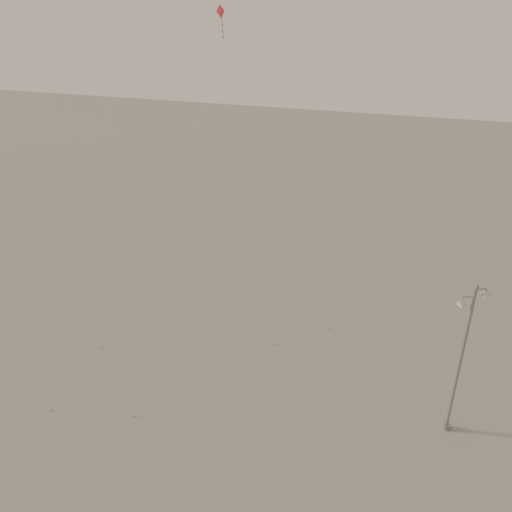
# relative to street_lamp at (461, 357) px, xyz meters

# --- Properties ---
(ground) EXTENTS (160.00, 160.00, 0.00)m
(ground) POSITION_rel_street_lamp_xyz_m (-10.28, -5.14, -5.04)
(ground) COLOR gray
(ground) RESTS_ON ground
(street_lamp) EXTENTS (1.57, 0.83, 9.46)m
(street_lamp) POSITION_rel_street_lamp_xyz_m (0.00, 0.00, 0.00)
(street_lamp) COLOR gray
(street_lamp) RESTS_ON ground
(kite_3) EXTENTS (8.64, 8.76, 21.67)m
(kite_3) POSITION_rel_street_lamp_xyz_m (-16.39, 1.41, 10.61)
(kite_3) COLOR maroon
(kite_3) RESTS_ON ground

